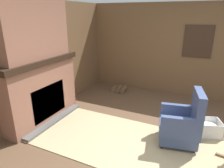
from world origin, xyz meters
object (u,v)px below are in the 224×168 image
at_px(laundry_basket, 207,128).
at_px(storage_case, 45,52).
at_px(firewood_stack, 119,89).
at_px(oil_lamp_vase, 21,57).
at_px(armchair, 182,125).

bearing_deg(laundry_basket, storage_case, -169.61).
bearing_deg(storage_case, firewood_stack, 67.23).
bearing_deg(firewood_stack, oil_lamp_vase, -107.79).
xyz_separation_m(armchair, storage_case, (-2.77, -0.10, 1.05)).
bearing_deg(armchair, oil_lamp_vase, 3.04).
bearing_deg(oil_lamp_vase, laundry_basket, 20.38).
distance_m(firewood_stack, laundry_basket, 2.74).
bearing_deg(storage_case, armchair, 2.17).
bearing_deg(laundry_basket, oil_lamp_vase, -159.62).
distance_m(armchair, firewood_stack, 2.71).
distance_m(firewood_stack, oil_lamp_vase, 3.01).
bearing_deg(firewood_stack, storage_case, -112.77).
height_order(armchair, laundry_basket, armchair).
distance_m(firewood_stack, storage_case, 2.51).
xyz_separation_m(firewood_stack, storage_case, (-0.82, -1.95, 1.34)).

